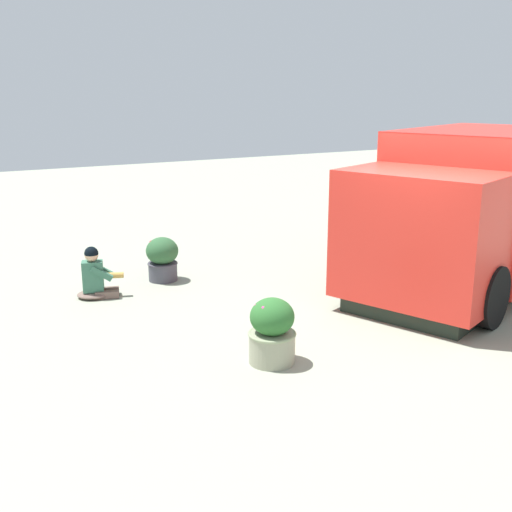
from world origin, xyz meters
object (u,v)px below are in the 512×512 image
(planter_flowering_far, at_px, (162,258))
(person_customer, at_px, (96,278))
(food_truck, at_px, (468,214))
(planter_flowering_near, at_px, (272,331))

(planter_flowering_far, bearing_deg, person_customer, 105.13)
(food_truck, height_order, planter_flowering_near, food_truck)
(person_customer, relative_size, planter_flowering_far, 1.09)
(person_customer, xyz_separation_m, planter_flowering_near, (-3.43, -1.14, 0.07))
(planter_flowering_near, distance_m, planter_flowering_far, 3.76)
(person_customer, bearing_deg, food_truck, -114.22)
(food_truck, distance_m, person_customer, 5.97)
(planter_flowering_far, bearing_deg, planter_flowering_near, 178.52)
(food_truck, distance_m, planter_flowering_far, 5.05)
(planter_flowering_near, relative_size, planter_flowering_far, 1.07)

